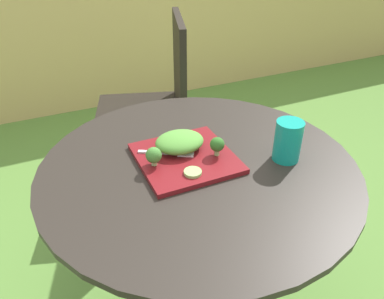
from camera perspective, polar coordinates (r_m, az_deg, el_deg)
name	(u,v)px	position (r m, az deg, el deg)	size (l,w,h in m)	color
bamboo_fence	(76,26)	(2.87, -17.26, 17.44)	(8.00, 0.08, 1.23)	tan
patio_table	(198,237)	(1.19, 0.86, -13.09)	(0.86, 0.86, 0.72)	#28231E
patio_chair	(158,96)	(1.87, -5.20, 8.13)	(0.55, 0.55, 0.90)	black
salad_plate	(186,158)	(1.02, -0.98, -1.31)	(0.25, 0.25, 0.01)	maroon
drinking_glass	(288,143)	(1.04, 14.31, 0.99)	(0.07, 0.07, 0.11)	#149989
fork	(172,153)	(1.03, -3.13, -0.57)	(0.14, 0.09, 0.00)	silver
lettuce_mound	(180,142)	(1.04, -1.91, 1.18)	(0.14, 0.11, 0.05)	#519338
broccoli_floret_0	(154,155)	(0.97, -5.84, -0.90)	(0.04, 0.04, 0.05)	#99B770
broccoli_floret_1	(216,144)	(1.01, 3.73, 0.84)	(0.04, 0.04, 0.05)	#99B770
cucumber_slice_0	(193,172)	(0.95, 0.12, -3.47)	(0.05, 0.05, 0.01)	#8EB766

